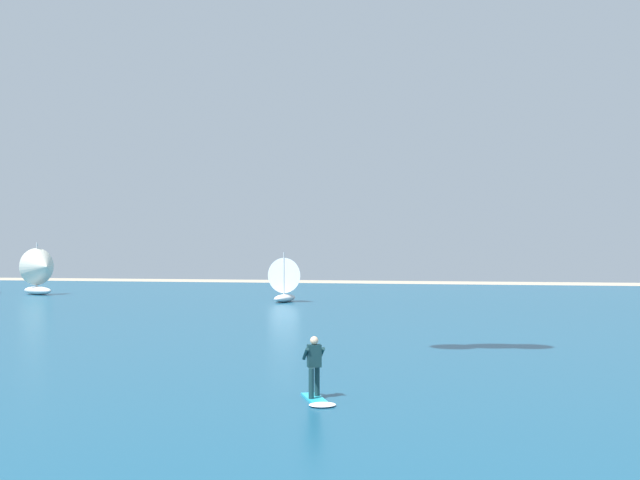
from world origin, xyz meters
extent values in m
cube|color=navy|center=(0.00, 50.33, 0.05)|extent=(160.00, 90.00, 0.10)
cube|color=#26B2CC|center=(0.46, 14.99, 0.12)|extent=(1.02, 1.45, 0.05)
cylinder|color=#143338|center=(0.43, 14.78, 0.55)|extent=(0.14, 0.14, 0.80)
cylinder|color=#143338|center=(0.49, 15.21, 0.55)|extent=(0.14, 0.14, 0.80)
cube|color=#143338|center=(0.46, 14.99, 1.25)|extent=(0.42, 0.36, 0.60)
sphere|color=beige|center=(0.46, 14.99, 1.66)|extent=(0.22, 0.22, 0.22)
cylinder|color=#143338|center=(0.23, 14.97, 1.30)|extent=(0.31, 0.49, 0.39)
cylinder|color=#143338|center=(0.62, 15.16, 1.30)|extent=(0.31, 0.49, 0.39)
ellipsoid|color=white|center=(0.89, 14.14, 0.14)|extent=(0.89, 0.85, 0.08)
ellipsoid|color=silver|center=(-38.79, 58.89, 0.51)|extent=(4.60, 3.27, 0.82)
cylinder|color=silver|center=(-38.98, 58.98, 3.11)|extent=(0.14, 0.14, 4.38)
cone|color=silver|center=(-38.12, 58.56, 2.89)|extent=(3.33, 4.15, 3.68)
ellipsoid|color=silver|center=(-11.70, 53.62, 0.43)|extent=(1.61, 3.60, 0.65)
cylinder|color=silver|center=(-11.72, 53.46, 2.50)|extent=(0.11, 0.11, 3.48)
cone|color=white|center=(-11.62, 54.22, 2.32)|extent=(3.09, 1.87, 2.93)
camera|label=1|loc=(5.09, -3.59, 3.91)|focal=40.14mm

